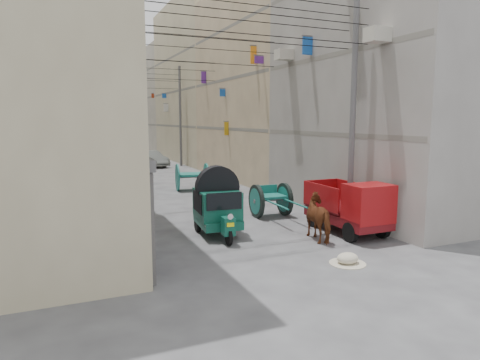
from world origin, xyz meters
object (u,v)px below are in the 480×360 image
feed_sack (348,258)px  horse (321,217)px  mini_truck (353,209)px  distant_car_grey (151,159)px  auto_rickshaw (217,204)px  tonga_cart (271,200)px  second_cart (192,176)px  distant_car_white (111,164)px  distant_car_green (115,153)px

feed_sack → horse: 2.39m
mini_truck → distant_car_grey: mini_truck is taller
auto_rickshaw → feed_sack: auto_rickshaw is taller
tonga_cart → second_cart: bearing=100.1°
tonga_cart → feed_sack: tonga_cart is taller
tonga_cart → distant_car_grey: size_ratio=0.75×
tonga_cart → horse: bearing=-88.3°
second_cart → feed_sack: bearing=-81.1°
auto_rickshaw → distant_car_grey: 21.62m
horse → distant_car_white: horse is taller
feed_sack → distant_car_white: size_ratio=0.18×
distant_car_white → second_cart: bearing=103.1°
distant_car_grey → distant_car_green: (-1.68, 8.86, -0.11)m
auto_rickshaw → distant_car_green: bearing=94.1°
auto_rickshaw → tonga_cart: (2.85, 1.72, -0.35)m
distant_car_white → distant_car_grey: distant_car_grey is taller
auto_rickshaw → mini_truck: mini_truck is taller
mini_truck → auto_rickshaw: bearing=157.3°
mini_truck → horse: bearing=-177.0°
distant_car_grey → distant_car_green: distant_car_grey is taller
tonga_cart → feed_sack: bearing=-94.6°
second_cart → auto_rickshaw: bearing=-94.1°
feed_sack → distant_car_white: (-3.33, 23.17, 0.40)m
tonga_cart → distant_car_green: 28.73m
auto_rickshaw → distant_car_white: auto_rickshaw is taller
auto_rickshaw → distant_car_green: size_ratio=0.70×
tonga_cart → distant_car_white: (-4.03, 17.41, -0.12)m
mini_truck → distant_car_green: 32.32m
auto_rickshaw → horse: 3.37m
tonga_cart → distant_car_white: 17.87m
second_cart → distant_car_white: (-3.04, 10.15, -0.22)m
feed_sack → horse: size_ratio=0.35×
distant_car_green → second_cart: bearing=107.7°
tonga_cart → mini_truck: mini_truck is taller
second_cart → horse: bearing=-77.3°
auto_rickshaw → second_cart: auto_rickshaw is taller
second_cart → mini_truck: bearing=-70.6°
mini_truck → second_cart: bearing=102.2°
tonga_cart → distant_car_grey: tonga_cart is taller
horse → feed_sack: bearing=80.0°
horse → distant_car_white: bearing=-72.5°
feed_sack → distant_car_grey: 25.55m
auto_rickshaw → tonga_cart: auto_rickshaw is taller
horse → distant_car_green: bearing=-79.3°
second_cart → horse: second_cart is taller
distant_car_white → distant_car_green: bearing=-102.3°
mini_truck → distant_car_grey: size_ratio=0.82×
auto_rickshaw → tonga_cart: 3.35m
distant_car_white → distant_car_grey: 4.15m
second_cart → distant_car_grey: 12.53m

